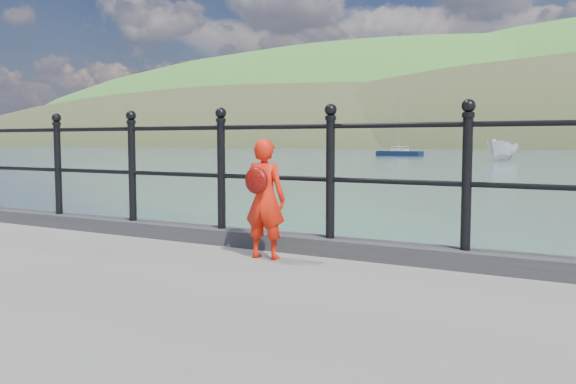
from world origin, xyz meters
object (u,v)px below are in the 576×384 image
Objects in this scene: sailboat_left at (399,154)px; launch_white at (503,150)px; child at (264,198)px; railing at (273,162)px.

launch_white is at bearing -36.60° from sailboat_left.
child is at bearing -65.35° from sailboat_left.
sailboat_left is (-16.36, 14.80, -0.77)m from launch_white.
child is 0.18× the size of launch_white.
railing is 78.75m from sailboat_left.
railing is 17.46× the size of child.
railing is at bearing -70.06° from launch_white.
sailboat_left is at bearing -76.58° from child.
railing is 60.34m from launch_white.
sailboat_left reaches higher than railing.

